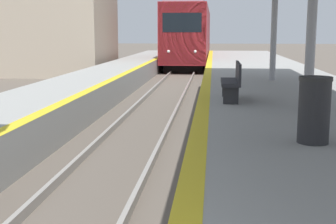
{
  "coord_description": "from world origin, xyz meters",
  "views": [
    {
      "loc": [
        1.87,
        -1.43,
        2.56
      ],
      "look_at": [
        0.29,
        14.88,
        -0.27
      ],
      "focal_mm": 50.0,
      "sensor_mm": 36.0,
      "label": 1
    }
  ],
  "objects": [
    {
      "name": "station_building",
      "position": [
        -8.52,
        26.38,
        3.05
      ],
      "size": [
        8.52,
        6.55,
        6.07
      ],
      "color": "tan",
      "rests_on": "ground"
    },
    {
      "name": "bench",
      "position": [
        2.35,
        9.95,
        1.39
      ],
      "size": [
        0.44,
        1.55,
        0.92
      ],
      "color": "#28282D",
      "rests_on": "platform_right"
    },
    {
      "name": "train",
      "position": [
        0.0,
        37.02,
        2.3
      ],
      "size": [
        2.88,
        21.6,
        4.53
      ],
      "color": "black",
      "rests_on": "ground"
    },
    {
      "name": "trash_bin",
      "position": [
        3.38,
        5.61,
        1.41
      ],
      "size": [
        0.49,
        0.49,
        1.0
      ],
      "color": "#262628",
      "rests_on": "platform_right"
    }
  ]
}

